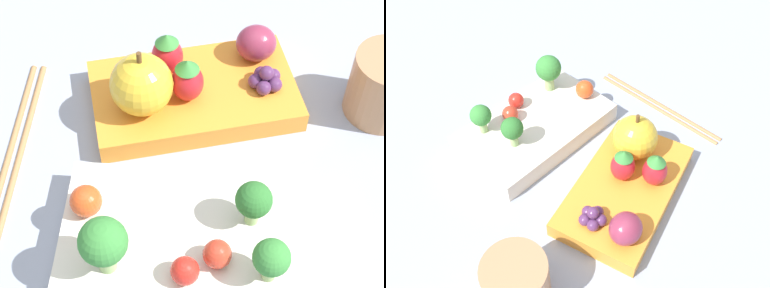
{
  "view_description": "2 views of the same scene",
  "coord_description": "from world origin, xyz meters",
  "views": [
    {
      "loc": [
        0.02,
        0.34,
        0.47
      ],
      "look_at": [
        -0.0,
        0.0,
        0.04
      ],
      "focal_mm": 60.0,
      "sensor_mm": 36.0,
      "label": 1
    },
    {
      "loc": [
        -0.29,
        -0.22,
        0.45
      ],
      "look_at": [
        -0.0,
        0.0,
        0.04
      ],
      "focal_mm": 40.0,
      "sensor_mm": 36.0,
      "label": 2
    }
  ],
  "objects": [
    {
      "name": "chopsticks_pair",
      "position": [
        0.16,
        -0.03,
        0.0
      ],
      "size": [
        0.04,
        0.21,
        0.01
      ],
      "color": "#A37547",
      "rests_on": "ground_plane"
    },
    {
      "name": "broccoli_floret_0",
      "position": [
        -0.05,
        0.12,
        0.06
      ],
      "size": [
        0.03,
        0.03,
        0.04
      ],
      "color": "#93B770",
      "rests_on": "bento_box_savoury"
    },
    {
      "name": "cherry_tomato_0",
      "position": [
        0.01,
        0.12,
        0.04
      ],
      "size": [
        0.02,
        0.02,
        0.02
      ],
      "color": "red",
      "rests_on": "bento_box_savoury"
    },
    {
      "name": "strawberry_0",
      "position": [
        -0.0,
        -0.06,
        0.05
      ],
      "size": [
        0.03,
        0.03,
        0.05
      ],
      "color": "red",
      "rests_on": "bento_box_fruit"
    },
    {
      "name": "apple",
      "position": [
        0.04,
        -0.06,
        0.05
      ],
      "size": [
        0.06,
        0.06,
        0.07
      ],
      "color": "gold",
      "rests_on": "bento_box_fruit"
    },
    {
      "name": "cherry_tomato_2",
      "position": [
        -0.01,
        0.11,
        0.04
      ],
      "size": [
        0.02,
        0.02,
        0.02
      ],
      "color": "red",
      "rests_on": "bento_box_savoury"
    },
    {
      "name": "broccoli_floret_2",
      "position": [
        -0.04,
        0.08,
        0.06
      ],
      "size": [
        0.03,
        0.03,
        0.04
      ],
      "color": "#93B770",
      "rests_on": "bento_box_savoury"
    },
    {
      "name": "broccoli_floret_1",
      "position": [
        0.07,
        0.11,
        0.06
      ],
      "size": [
        0.04,
        0.04,
        0.06
      ],
      "color": "#93B770",
      "rests_on": "bento_box_savoury"
    },
    {
      "name": "cherry_tomato_1",
      "position": [
        0.09,
        0.06,
        0.04
      ],
      "size": [
        0.03,
        0.03,
        0.03
      ],
      "color": "#DB4C1E",
      "rests_on": "bento_box_savoury"
    },
    {
      "name": "bento_box_fruit",
      "position": [
        -0.01,
        -0.08,
        0.01
      ],
      "size": [
        0.21,
        0.14,
        0.02
      ],
      "color": "orange",
      "rests_on": "ground_plane"
    },
    {
      "name": "plum",
      "position": [
        -0.07,
        -0.11,
        0.04
      ],
      "size": [
        0.04,
        0.04,
        0.04
      ],
      "color": "#892D47",
      "rests_on": "bento_box_fruit"
    },
    {
      "name": "bento_box_savoury",
      "position": [
        0.01,
        0.08,
        0.01
      ],
      "size": [
        0.22,
        0.15,
        0.03
      ],
      "color": "silver",
      "rests_on": "ground_plane"
    },
    {
      "name": "grape_cluster",
      "position": [
        -0.07,
        -0.07,
        0.03
      ],
      "size": [
        0.03,
        0.03,
        0.02
      ],
      "color": "#562D5B",
      "rests_on": "bento_box_fruit"
    },
    {
      "name": "drinking_cup",
      "position": [
        -0.18,
        -0.06,
        0.03
      ],
      "size": [
        0.07,
        0.07,
        0.07
      ],
      "color": "tan",
      "rests_on": "ground_plane"
    },
    {
      "name": "ground_plane",
      "position": [
        0.0,
        0.0,
        0.0
      ],
      "size": [
        4.0,
        4.0,
        0.0
      ],
      "primitive_type": "plane",
      "color": "#939EB2"
    },
    {
      "name": "strawberry_1",
      "position": [
        0.02,
        -0.1,
        0.05
      ],
      "size": [
        0.03,
        0.03,
        0.05
      ],
      "color": "red",
      "rests_on": "bento_box_fruit"
    }
  ]
}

